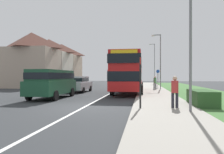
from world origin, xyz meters
TOP-DOWN VIEW (x-y plane):
  - ground_plane at (0.00, 0.00)m, footprint 120.00×120.00m
  - lane_marking_centre at (0.00, 8.00)m, footprint 0.14×60.00m
  - pavement_near_side at (4.20, 6.00)m, footprint 3.20×68.00m
  - grass_verge_seaward at (8.50, 6.00)m, footprint 6.00×68.00m
  - roadside_hedge at (6.30, 1.11)m, footprint 1.10×2.59m
  - double_decker_bus at (1.72, 9.90)m, footprint 2.80×10.82m
  - parked_van_dark_green at (-3.64, 3.97)m, footprint 2.11×5.25m
  - parked_car_silver at (-3.49, 10.00)m, footprint 1.90×4.36m
  - pedestrian_at_stop at (4.68, -0.25)m, footprint 0.34×0.34m
  - pedestrian_walking_away at (4.51, 14.10)m, footprint 0.34×0.34m
  - bus_stop_sign at (3.00, -0.64)m, footprint 0.09×0.52m
  - cycle_route_sign at (5.05, 16.95)m, footprint 0.44×0.08m
  - street_lamp_near at (5.11, -1.19)m, footprint 1.14×0.20m
  - street_lamp_mid at (5.14, 15.36)m, footprint 1.14×0.20m
  - street_lamp_far at (5.37, 33.10)m, footprint 1.14×0.20m
  - house_terrace_far_side at (-12.89, 22.63)m, footprint 6.91×16.46m

SIDE VIEW (x-z plane):
  - ground_plane at x=0.00m, z-range 0.00..0.00m
  - lane_marking_centre at x=0.00m, z-range 0.00..0.01m
  - grass_verge_seaward at x=8.50m, z-range 0.00..0.08m
  - pavement_near_side at x=4.20m, z-range 0.00..0.12m
  - roadside_hedge at x=6.30m, z-range 0.00..0.90m
  - parked_car_silver at x=-3.49m, z-range 0.08..1.72m
  - pedestrian_at_stop at x=4.68m, z-range 0.14..1.81m
  - pedestrian_walking_away at x=4.51m, z-range 0.14..1.81m
  - parked_van_dark_green at x=-3.64m, z-range 0.21..2.33m
  - cycle_route_sign at x=5.05m, z-range 0.17..2.69m
  - bus_stop_sign at x=3.00m, z-range 0.24..2.84m
  - double_decker_bus at x=1.72m, z-range 0.29..3.99m
  - street_lamp_mid at x=5.14m, z-range 0.54..7.35m
  - house_terrace_far_side at x=-12.89m, z-range 0.00..8.01m
  - street_lamp_far at x=5.37m, z-range 0.56..8.95m
  - street_lamp_near at x=5.11m, z-range 0.56..8.98m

